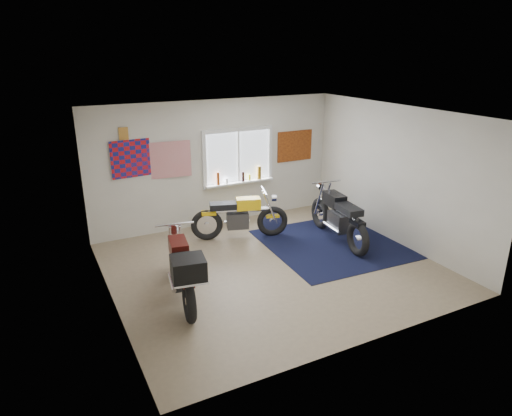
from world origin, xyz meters
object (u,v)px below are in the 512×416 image
yellow_triumph (239,217)px  maroon_tourer (182,270)px  navy_rug (332,244)px  black_chrome_bike (338,218)px

yellow_triumph → maroon_tourer: maroon_tourer is taller
navy_rug → maroon_tourer: maroon_tourer is taller
navy_rug → yellow_triumph: yellow_triumph is taller
yellow_triumph → black_chrome_bike: black_chrome_bike is taller
navy_rug → black_chrome_bike: 0.53m
navy_rug → yellow_triumph: 1.93m
black_chrome_bike → maroon_tourer: size_ratio=1.05×
black_chrome_bike → yellow_triumph: bearing=65.5°
yellow_triumph → black_chrome_bike: size_ratio=0.89×
navy_rug → maroon_tourer: size_ratio=1.26×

